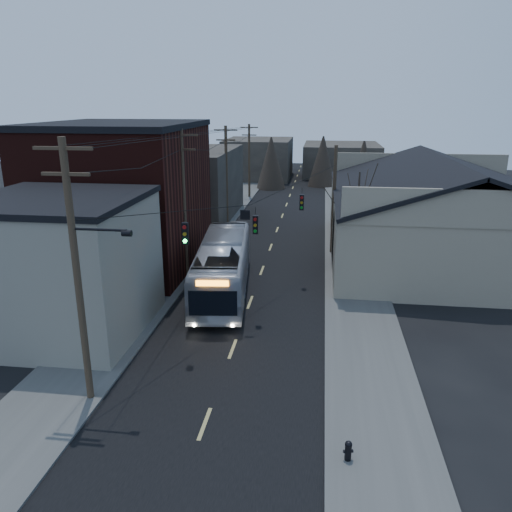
{
  "coord_description": "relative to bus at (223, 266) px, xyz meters",
  "views": [
    {
      "loc": [
        4.05,
        -13.71,
        11.69
      ],
      "look_at": [
        0.38,
        13.9,
        3.0
      ],
      "focal_mm": 35.0,
      "sensor_mm": 36.0,
      "label": 1
    }
  ],
  "objects": [
    {
      "name": "road_surface",
      "position": [
        1.94,
        14.52,
        -1.71
      ],
      "size": [
        9.0,
        110.0,
        0.02
      ],
      "primitive_type": "cube",
      "color": "black",
      "rests_on": "ground"
    },
    {
      "name": "bare_tree",
      "position": [
        8.44,
        4.52,
        1.88
      ],
      "size": [
        0.4,
        0.4,
        7.2
      ],
      "primitive_type": "cone",
      "color": "black",
      "rests_on": "ground"
    },
    {
      "name": "building_left_far",
      "position": [
        -7.56,
        20.52,
        1.78
      ],
      "size": [
        9.0,
        14.0,
        7.0
      ],
      "primitive_type": "cube",
      "color": "#2E2925",
      "rests_on": "ground"
    },
    {
      "name": "ground",
      "position": [
        1.94,
        -15.48,
        -1.72
      ],
      "size": [
        160.0,
        160.0,
        0.0
      ],
      "primitive_type": "plane",
      "color": "black",
      "rests_on": "ground"
    },
    {
      "name": "building_far_right",
      "position": [
        8.94,
        54.52,
        0.78
      ],
      "size": [
        12.0,
        14.0,
        5.0
      ],
      "primitive_type": "cube",
      "color": "#2E2925",
      "rests_on": "ground"
    },
    {
      "name": "utility_lines",
      "position": [
        -1.17,
        8.66,
        3.23
      ],
      "size": [
        11.24,
        45.28,
        10.5
      ],
      "color": "#382B1E",
      "rests_on": "ground"
    },
    {
      "name": "sidewalk_left",
      "position": [
        -4.56,
        14.52,
        -1.66
      ],
      "size": [
        4.0,
        110.0,
        0.12
      ],
      "primitive_type": "cube",
      "color": "#474744",
      "rests_on": "ground"
    },
    {
      "name": "warehouse",
      "position": [
        14.94,
        9.52,
        0.97
      ],
      "size": [
        16.16,
        20.6,
        7.73
      ],
      "color": "#7B6D59",
      "rests_on": "ground"
    },
    {
      "name": "building_clapboard",
      "position": [
        -7.06,
        -6.48,
        1.78
      ],
      "size": [
        8.0,
        8.0,
        7.0
      ],
      "primitive_type": "cube",
      "color": "gray",
      "rests_on": "ground"
    },
    {
      "name": "bus",
      "position": [
        0.0,
        0.0,
        0.0
      ],
      "size": [
        4.25,
        12.61,
        3.45
      ],
      "primitive_type": "imported",
      "rotation": [
        0.0,
        0.0,
        3.25
      ],
      "color": "#A2A5AE",
      "rests_on": "ground"
    },
    {
      "name": "building_brick",
      "position": [
        -8.06,
        4.52,
        3.28
      ],
      "size": [
        10.0,
        12.0,
        10.0
      ],
      "primitive_type": "cube",
      "color": "black",
      "rests_on": "ground"
    },
    {
      "name": "fire_hydrant",
      "position": [
        7.21,
        -14.91,
        -1.21
      ],
      "size": [
        0.35,
        0.25,
        0.73
      ],
      "rotation": [
        0.0,
        0.0,
        0.23
      ],
      "color": "black",
      "rests_on": "sidewalk_right"
    },
    {
      "name": "building_far_left",
      "position": [
        -4.06,
        49.52,
        1.28
      ],
      "size": [
        10.0,
        12.0,
        6.0
      ],
      "primitive_type": "cube",
      "color": "#2E2925",
      "rests_on": "ground"
    },
    {
      "name": "parked_car",
      "position": [
        -1.35,
        13.22,
        -1.07
      ],
      "size": [
        1.52,
        4.01,
        1.31
      ],
      "primitive_type": "imported",
      "rotation": [
        0.0,
        0.0,
        -0.04
      ],
      "color": "#A1A3A8",
      "rests_on": "ground"
    },
    {
      "name": "sidewalk_right",
      "position": [
        8.44,
        14.52,
        -1.66
      ],
      "size": [
        4.0,
        110.0,
        0.12
      ],
      "primitive_type": "cube",
      "color": "#474744",
      "rests_on": "ground"
    }
  ]
}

